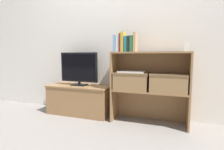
# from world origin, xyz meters

# --- Properties ---
(ground_plane) EXTENTS (16.00, 16.00, 0.00)m
(ground_plane) POSITION_xyz_m (0.00, 0.00, 0.00)
(ground_plane) COLOR gray
(wall_back) EXTENTS (10.00, 0.05, 2.40)m
(wall_back) POSITION_xyz_m (0.00, 0.40, 1.20)
(wall_back) COLOR silver
(wall_back) RESTS_ON ground_plane
(tv_stand) EXTENTS (0.93, 0.38, 0.42)m
(tv_stand) POSITION_xyz_m (-0.51, 0.18, 0.21)
(tv_stand) COLOR olive
(tv_stand) RESTS_ON ground_plane
(tv) EXTENTS (0.57, 0.14, 0.47)m
(tv) POSITION_xyz_m (-0.51, 0.18, 0.67)
(tv) COLOR black
(tv) RESTS_ON tv_stand
(bookshelf_lower_tier) EXTENTS (0.94, 0.32, 0.42)m
(bookshelf_lower_tier) POSITION_xyz_m (0.50, 0.22, 0.27)
(bookshelf_lower_tier) COLOR olive
(bookshelf_lower_tier) RESTS_ON ground_plane
(bookshelf_upper_tier) EXTENTS (0.94, 0.32, 0.48)m
(bookshelf_upper_tier) POSITION_xyz_m (0.50, 0.22, 0.73)
(bookshelf_upper_tier) COLOR olive
(bookshelf_upper_tier) RESTS_ON bookshelf_lower_tier
(book_skyblue) EXTENTS (0.03, 0.16, 0.21)m
(book_skyblue) POSITION_xyz_m (0.07, 0.10, 1.00)
(book_skyblue) COLOR #709ECC
(book_skyblue) RESTS_ON bookshelf_upper_tier
(book_ivory) EXTENTS (0.03, 0.12, 0.20)m
(book_ivory) POSITION_xyz_m (0.11, 0.10, 1.00)
(book_ivory) COLOR silver
(book_ivory) RESTS_ON bookshelf_upper_tier
(book_maroon) EXTENTS (0.02, 0.13, 0.23)m
(book_maroon) POSITION_xyz_m (0.14, 0.10, 1.01)
(book_maroon) COLOR maroon
(book_maroon) RESTS_ON bookshelf_upper_tier
(book_mustard) EXTENTS (0.03, 0.14, 0.24)m
(book_mustard) POSITION_xyz_m (0.17, 0.10, 1.02)
(book_mustard) COLOR gold
(book_mustard) RESTS_ON bookshelf_upper_tier
(book_teal) EXTENTS (0.03, 0.13, 0.19)m
(book_teal) POSITION_xyz_m (0.21, 0.10, 1.00)
(book_teal) COLOR #1E7075
(book_teal) RESTS_ON bookshelf_upper_tier
(book_charcoal) EXTENTS (0.03, 0.12, 0.19)m
(book_charcoal) POSITION_xyz_m (0.24, 0.10, 1.00)
(book_charcoal) COLOR #232328
(book_charcoal) RESTS_ON bookshelf_upper_tier
(book_forest) EXTENTS (0.04, 0.13, 0.19)m
(book_forest) POSITION_xyz_m (0.28, 0.10, 1.00)
(book_forest) COLOR #286638
(book_forest) RESTS_ON bookshelf_upper_tier
(book_tan) EXTENTS (0.03, 0.14, 0.23)m
(book_tan) POSITION_xyz_m (0.32, 0.10, 1.02)
(book_tan) COLOR tan
(book_tan) RESTS_ON bookshelf_upper_tier
(baby_monitor) EXTENTS (0.05, 0.04, 0.14)m
(baby_monitor) POSITION_xyz_m (0.91, 0.16, 0.95)
(baby_monitor) COLOR white
(baby_monitor) RESTS_ON bookshelf_upper_tier
(storage_basket_left) EXTENTS (0.43, 0.29, 0.22)m
(storage_basket_left) POSITION_xyz_m (0.27, 0.15, 0.54)
(storage_basket_left) COLOR #937047
(storage_basket_left) RESTS_ON bookshelf_lower_tier
(storage_basket_right) EXTENTS (0.43, 0.29, 0.22)m
(storage_basket_right) POSITION_xyz_m (0.72, 0.15, 0.54)
(storage_basket_right) COLOR #937047
(storage_basket_right) RESTS_ON bookshelf_lower_tier
(laptop) EXTENTS (0.33, 0.21, 0.02)m
(laptop) POSITION_xyz_m (0.27, 0.15, 0.65)
(laptop) COLOR white
(laptop) RESTS_ON storage_basket_left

